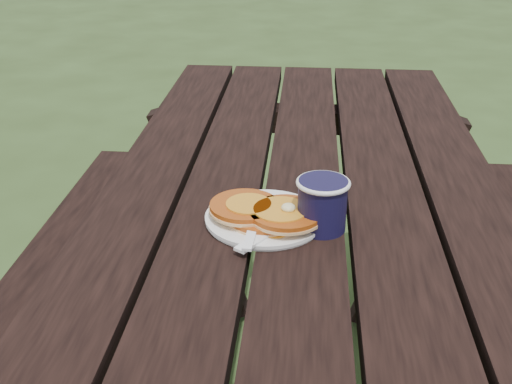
# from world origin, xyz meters

# --- Properties ---
(picnic_table) EXTENTS (1.36, 1.80, 0.75)m
(picnic_table) POSITION_xyz_m (0.00, 0.00, 0.37)
(picnic_table) COLOR black
(picnic_table) RESTS_ON ground
(plate) EXTENTS (0.25, 0.25, 0.01)m
(plate) POSITION_xyz_m (-0.06, -0.09, 0.76)
(plate) COLOR white
(plate) RESTS_ON picnic_table
(pancake_stack) EXTENTS (0.19, 0.14, 0.04)m
(pancake_stack) POSITION_xyz_m (-0.06, -0.10, 0.77)
(pancake_stack) COLOR #B34E14
(pancake_stack) RESTS_ON plate
(knife) EXTENTS (0.12, 0.16, 0.00)m
(knife) POSITION_xyz_m (-0.04, -0.13, 0.76)
(knife) COLOR white
(knife) RESTS_ON plate
(fork) EXTENTS (0.04, 0.16, 0.01)m
(fork) POSITION_xyz_m (-0.08, -0.16, 0.77)
(fork) COLOR white
(fork) RESTS_ON plate
(coffee_cup) EXTENTS (0.09, 0.09, 0.09)m
(coffee_cup) POSITION_xyz_m (0.03, -0.10, 0.80)
(coffee_cup) COLOR black
(coffee_cup) RESTS_ON picnic_table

